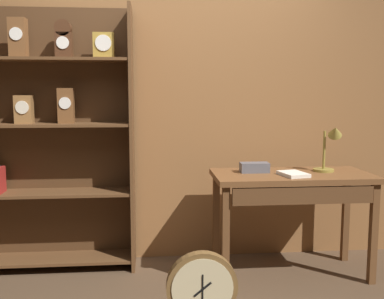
# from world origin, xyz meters

# --- Properties ---
(back_wood_panel) EXTENTS (4.80, 0.05, 2.60)m
(back_wood_panel) POSITION_xyz_m (0.00, 1.31, 1.30)
(back_wood_panel) COLOR brown
(back_wood_panel) RESTS_ON ground
(bookshelf) EXTENTS (1.34, 0.30, 2.03)m
(bookshelf) POSITION_xyz_m (-1.04, 1.13, 1.05)
(bookshelf) COLOR brown
(bookshelf) RESTS_ON ground
(workbench) EXTENTS (1.17, 0.56, 0.78)m
(workbench) POSITION_xyz_m (0.86, 0.81, 0.67)
(workbench) COLOR brown
(workbench) RESTS_ON ground
(desk_lamp) EXTENTS (0.21, 0.21, 0.38)m
(desk_lamp) POSITION_xyz_m (1.16, 0.87, 0.98)
(desk_lamp) COLOR olive
(desk_lamp) RESTS_ON workbench
(toolbox_small) EXTENTS (0.21, 0.11, 0.07)m
(toolbox_small) POSITION_xyz_m (0.59, 0.90, 0.82)
(toolbox_small) COLOR #595960
(toolbox_small) RESTS_ON workbench
(open_repair_manual) EXTENTS (0.20, 0.25, 0.02)m
(open_repair_manual) POSITION_xyz_m (0.83, 0.74, 0.79)
(open_repair_manual) COLOR silver
(open_repair_manual) RESTS_ON workbench
(round_clock_large) EXTENTS (0.42, 0.11, 0.46)m
(round_clock_large) POSITION_xyz_m (0.10, 0.11, 0.23)
(round_clock_large) COLOR brown
(round_clock_large) RESTS_ON ground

